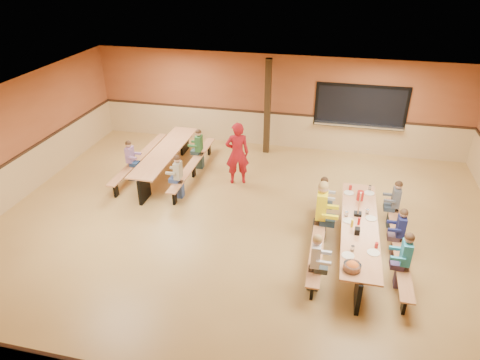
# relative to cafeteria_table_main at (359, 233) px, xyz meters

# --- Properties ---
(ground) EXTENTS (12.00, 12.00, 0.00)m
(ground) POSITION_rel_cafeteria_table_main_xyz_m (-2.60, 0.36, -0.53)
(ground) COLOR #A47A3E
(ground) RESTS_ON ground
(room_envelope) EXTENTS (12.04, 10.04, 3.02)m
(room_envelope) POSITION_rel_cafeteria_table_main_xyz_m (-2.60, 0.36, 0.16)
(room_envelope) COLOR #99512C
(room_envelope) RESTS_ON ground
(kitchen_pass_through) EXTENTS (2.78, 0.28, 1.38)m
(kitchen_pass_through) POSITION_rel_cafeteria_table_main_xyz_m (-0.00, 5.32, 0.96)
(kitchen_pass_through) COLOR black
(kitchen_pass_through) RESTS_ON ground
(structural_post) EXTENTS (0.18, 0.18, 3.00)m
(structural_post) POSITION_rel_cafeteria_table_main_xyz_m (-2.80, 4.76, 0.97)
(structural_post) COLOR black
(structural_post) RESTS_ON ground
(cafeteria_table_main) EXTENTS (1.91, 3.70, 0.74)m
(cafeteria_table_main) POSITION_rel_cafeteria_table_main_xyz_m (0.00, 0.00, 0.00)
(cafeteria_table_main) COLOR #BF7A4C
(cafeteria_table_main) RESTS_ON ground
(cafeteria_table_second) EXTENTS (1.91, 3.70, 0.74)m
(cafeteria_table_second) POSITION_rel_cafeteria_table_main_xyz_m (-5.38, 2.61, 0.00)
(cafeteria_table_second) COLOR #BF7A4C
(cafeteria_table_second) RESTS_ON ground
(seated_child_white_left) EXTENTS (0.38, 0.31, 1.22)m
(seated_child_white_left) POSITION_rel_cafeteria_table_main_xyz_m (-0.83, -1.28, 0.09)
(seated_child_white_left) COLOR silver
(seated_child_white_left) RESTS_ON ground
(seated_adult_yellow) EXTENTS (0.49, 0.40, 1.45)m
(seated_adult_yellow) POSITION_rel_cafeteria_table_main_xyz_m (-0.83, 0.35, 0.20)
(seated_adult_yellow) COLOR yellow
(seated_adult_yellow) RESTS_ON ground
(seated_child_grey_left) EXTENTS (0.37, 0.30, 1.20)m
(seated_child_grey_left) POSITION_rel_cafeteria_table_main_xyz_m (-0.83, 1.06, 0.08)
(seated_child_grey_left) COLOR #B9B9B9
(seated_child_grey_left) RESTS_ON ground
(seated_child_teal_right) EXTENTS (0.38, 0.31, 1.23)m
(seated_child_teal_right) POSITION_rel_cafeteria_table_main_xyz_m (0.83, -0.85, 0.09)
(seated_child_teal_right) COLOR teal
(seated_child_teal_right) RESTS_ON ground
(seated_child_navy_right) EXTENTS (0.35, 0.29, 1.18)m
(seated_child_navy_right) POSITION_rel_cafeteria_table_main_xyz_m (0.83, 0.08, 0.06)
(seated_child_navy_right) COLOR #161B4D
(seated_child_navy_right) RESTS_ON ground
(seated_child_char_right) EXTENTS (0.36, 0.30, 1.20)m
(seated_child_char_right) POSITION_rel_cafeteria_table_main_xyz_m (0.83, 1.25, 0.07)
(seated_child_char_right) COLOR #4E5258
(seated_child_char_right) RESTS_ON ground
(seated_child_purple_sec) EXTENTS (0.35, 0.29, 1.17)m
(seated_child_purple_sec) POSITION_rel_cafeteria_table_main_xyz_m (-6.20, 2.04, 0.06)
(seated_child_purple_sec) COLOR #936A9F
(seated_child_purple_sec) RESTS_ON ground
(seated_child_green_sec) EXTENTS (0.37, 0.30, 1.21)m
(seated_child_green_sec) POSITION_rel_cafeteria_table_main_xyz_m (-4.55, 3.19, 0.08)
(seated_child_green_sec) COLOR #2C6733
(seated_child_green_sec) RESTS_ON ground
(seated_child_tan_sec) EXTENTS (0.36, 0.30, 1.19)m
(seated_child_tan_sec) POSITION_rel_cafeteria_table_main_xyz_m (-4.55, 1.42, 0.07)
(seated_child_tan_sec) COLOR #A3A086
(seated_child_tan_sec) RESTS_ON ground
(standing_woman) EXTENTS (0.76, 0.62, 1.79)m
(standing_woman) POSITION_rel_cafeteria_table_main_xyz_m (-3.24, 2.55, 0.37)
(standing_woman) COLOR #A3121B
(standing_woman) RESTS_ON ground
(punch_pitcher) EXTENTS (0.16, 0.16, 0.22)m
(punch_pitcher) POSITION_rel_cafeteria_table_main_xyz_m (0.01, 1.05, 0.32)
(punch_pitcher) COLOR #B01B17
(punch_pitcher) RESTS_ON cafeteria_table_main
(chip_bowl) EXTENTS (0.32, 0.32, 0.15)m
(chip_bowl) POSITION_rel_cafeteria_table_main_xyz_m (-0.17, -1.48, 0.29)
(chip_bowl) COLOR orange
(chip_bowl) RESTS_ON cafeteria_table_main
(napkin_dispenser) EXTENTS (0.10, 0.14, 0.13)m
(napkin_dispenser) POSITION_rel_cafeteria_table_main_xyz_m (-0.06, -0.33, 0.28)
(napkin_dispenser) COLOR black
(napkin_dispenser) RESTS_ON cafeteria_table_main
(condiment_mustard) EXTENTS (0.06, 0.06, 0.17)m
(condiment_mustard) POSITION_rel_cafeteria_table_main_xyz_m (-0.17, -0.11, 0.30)
(condiment_mustard) COLOR yellow
(condiment_mustard) RESTS_ON cafeteria_table_main
(condiment_ketchup) EXTENTS (0.06, 0.06, 0.17)m
(condiment_ketchup) POSITION_rel_cafeteria_table_main_xyz_m (-0.03, 0.01, 0.30)
(condiment_ketchup) COLOR #B2140F
(condiment_ketchup) RESTS_ON cafeteria_table_main
(table_paddle) EXTENTS (0.16, 0.16, 0.56)m
(table_paddle) POSITION_rel_cafeteria_table_main_xyz_m (-0.04, 0.38, 0.35)
(table_paddle) COLOR black
(table_paddle) RESTS_ON cafeteria_table_main
(place_settings) EXTENTS (0.65, 3.30, 0.11)m
(place_settings) POSITION_rel_cafeteria_table_main_xyz_m (0.00, 0.00, 0.27)
(place_settings) COLOR beige
(place_settings) RESTS_ON cafeteria_table_main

